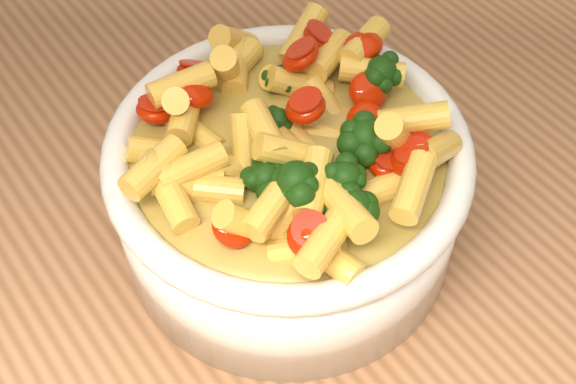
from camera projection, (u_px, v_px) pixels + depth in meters
table at (315, 226)px, 0.72m from camera, size 1.20×0.80×0.90m
serving_bowl at (288, 191)px, 0.55m from camera, size 0.24×0.24×0.10m
pasta_salad at (288, 126)px, 0.50m from camera, size 0.19×0.19×0.04m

